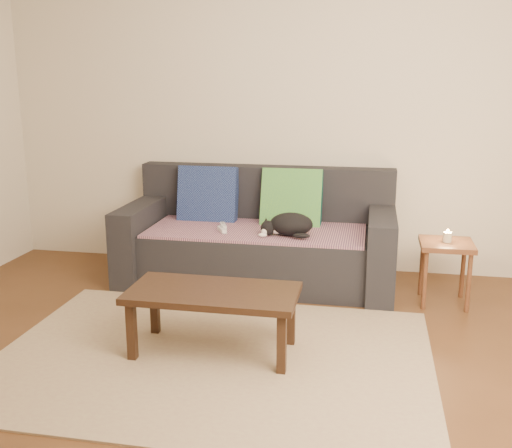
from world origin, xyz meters
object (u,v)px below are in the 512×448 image
wii_remote_b (223,226)px  cat (289,225)px  wii_remote_a (222,230)px  side_table (446,253)px  sofa (259,242)px  coffee_table (213,298)px

wii_remote_b → cat: bearing=-124.7°
wii_remote_a → wii_remote_b: 0.12m
side_table → sofa: bearing=169.7°
side_table → coffee_table: size_ratio=0.46×
cat → coffee_table: cat is taller
wii_remote_a → wii_remote_b: (-0.02, 0.12, 0.00)m
side_table → coffee_table: bearing=-142.2°
wii_remote_b → coffee_table: bearing=170.0°
sofa → wii_remote_b: 0.32m
cat → side_table: (1.12, -0.02, -0.15)m
cat → wii_remote_a: 0.52m
wii_remote_b → coffee_table: wii_remote_b is taller
cat → side_table: 1.13m
wii_remote_b → sofa: bearing=-89.9°
cat → coffee_table: bearing=-84.1°
cat → sofa: bearing=160.0°
side_table → coffee_table: side_table is taller
sofa → wii_remote_a: 0.36m
cat → wii_remote_b: bearing=-173.1°
side_table → wii_remote_a: bearing=178.8°
sofa → wii_remote_a: (-0.24, -0.22, 0.15)m
wii_remote_a → coffee_table: wii_remote_a is taller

